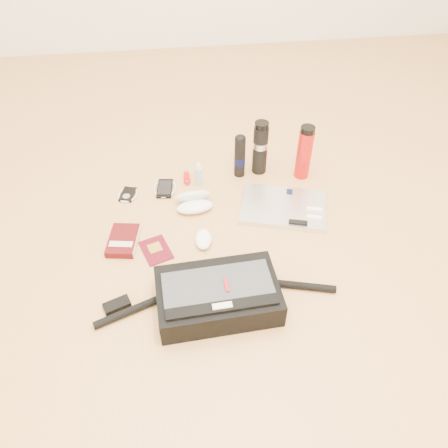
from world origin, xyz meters
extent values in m
plane|color=tan|center=(0.00, 0.00, 0.00)|extent=(4.00, 4.00, 0.00)
cube|color=black|center=(-0.05, -0.26, 0.05)|extent=(0.43, 0.28, 0.10)
cube|color=#33363B|center=(-0.05, -0.27, 0.11)|extent=(0.38, 0.20, 0.01)
cube|color=black|center=(-0.05, -0.35, 0.11)|extent=(0.37, 0.06, 0.01)
cube|color=beige|center=(-0.05, -0.35, 0.11)|extent=(0.07, 0.03, 0.01)
cube|color=#AB1017|center=(-0.03, -0.27, 0.11)|extent=(0.01, 0.06, 0.02)
cylinder|color=black|center=(-0.36, -0.26, 0.01)|extent=(0.25, 0.12, 0.03)
cylinder|color=black|center=(0.25, -0.23, 0.01)|extent=(0.26, 0.10, 0.03)
cube|color=black|center=(-0.41, -0.23, 0.01)|extent=(0.10, 0.08, 0.02)
cube|color=silver|center=(0.29, 0.20, 0.01)|extent=(0.42, 0.35, 0.02)
cube|color=black|center=(0.34, 0.28, 0.03)|extent=(0.04, 0.04, 0.00)
cube|color=white|center=(0.41, 0.15, 0.03)|extent=(0.07, 0.04, 0.01)
cube|color=white|center=(0.40, 0.10, 0.03)|extent=(0.06, 0.03, 0.01)
cube|color=black|center=(0.32, 0.08, 0.03)|extent=(0.08, 0.04, 0.01)
cube|color=#40080B|center=(-0.40, 0.08, 0.01)|extent=(0.14, 0.19, 0.03)
cube|color=beige|center=(-0.34, 0.07, 0.01)|extent=(0.03, 0.16, 0.03)
cube|color=beige|center=(-0.40, 0.05, 0.03)|extent=(0.10, 0.05, 0.00)
cube|color=#4E0814|center=(-0.27, 0.02, 0.00)|extent=(0.14, 0.17, 0.01)
cube|color=gold|center=(-0.27, 0.04, 0.01)|extent=(0.06, 0.06, 0.00)
ellipsoid|color=white|center=(-0.08, 0.05, 0.02)|extent=(0.08, 0.12, 0.04)
ellipsoid|color=white|center=(-0.09, 0.24, 0.02)|extent=(0.17, 0.09, 0.05)
ellipsoid|color=silver|center=(-0.10, 0.29, 0.04)|extent=(0.17, 0.10, 0.09)
ellipsoid|color=black|center=(-0.12, 0.24, 0.03)|extent=(0.04, 0.03, 0.01)
ellipsoid|color=black|center=(-0.06, 0.24, 0.03)|extent=(0.04, 0.03, 0.01)
cylinder|color=black|center=(-0.09, 0.24, 0.03)|extent=(0.02, 0.01, 0.00)
cube|color=black|center=(-0.39, 0.38, 0.00)|extent=(0.08, 0.11, 0.01)
cylinder|color=#ABABAD|center=(-0.39, 0.36, 0.01)|extent=(0.04, 0.04, 0.00)
torus|color=white|center=(-0.39, 0.38, 0.01)|extent=(0.11, 0.11, 0.01)
cube|color=black|center=(-0.22, 0.40, 0.01)|extent=(0.08, 0.14, 0.01)
cube|color=black|center=(-0.22, 0.40, 0.01)|extent=(0.07, 0.11, 0.00)
torus|color=silver|center=(-0.22, 0.40, 0.01)|extent=(0.11, 0.11, 0.01)
cube|color=#B70E07|center=(-0.11, 0.46, 0.01)|extent=(0.03, 0.05, 0.03)
cube|color=red|center=(-0.11, 0.43, 0.01)|extent=(0.02, 0.02, 0.02)
cylinder|color=#9B9B9E|center=(-0.11, 0.50, 0.01)|extent=(0.02, 0.03, 0.02)
cylinder|color=#96BDCD|center=(-0.06, 0.42, 0.05)|extent=(0.04, 0.04, 0.09)
cylinder|color=white|center=(-0.06, 0.42, 0.10)|extent=(0.03, 0.03, 0.02)
cylinder|color=white|center=(-0.06, 0.42, 0.11)|extent=(0.02, 0.02, 0.01)
cylinder|color=black|center=(0.14, 0.47, 0.10)|extent=(0.05, 0.05, 0.21)
cylinder|color=black|center=(0.14, 0.47, 0.08)|extent=(0.05, 0.05, 0.04)
ellipsoid|color=black|center=(0.14, 0.47, 0.21)|extent=(0.05, 0.05, 0.02)
cylinder|color=black|center=(0.24, 0.49, 0.12)|extent=(0.08, 0.08, 0.24)
cylinder|color=#B8B8BB|center=(0.24, 0.49, 0.15)|extent=(0.09, 0.09, 0.03)
cylinder|color=black|center=(0.24, 0.49, 0.25)|extent=(0.08, 0.08, 0.02)
cylinder|color=#B2130F|center=(0.43, 0.42, 0.12)|extent=(0.09, 0.09, 0.24)
cylinder|color=black|center=(0.43, 0.42, 0.25)|extent=(0.09, 0.09, 0.02)
camera|label=1|loc=(-0.15, -1.17, 1.29)|focal=35.00mm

